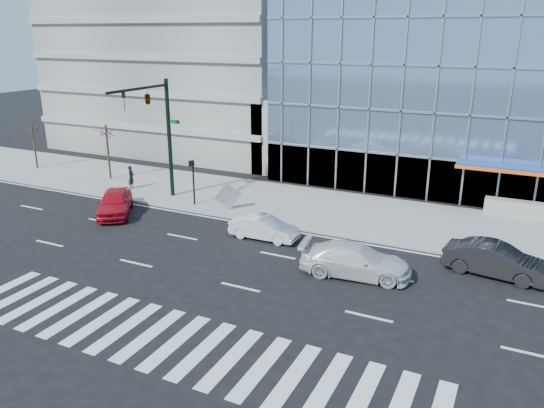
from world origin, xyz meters
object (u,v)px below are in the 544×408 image
(red_sedan, at_px, (115,202))
(traffic_signal, at_px, (154,112))
(tilted_panel, at_px, (228,196))
(white_sedan, at_px, (264,228))
(ped_signal_post, at_px, (193,175))
(white_suv, at_px, (355,260))
(dark_sedan, at_px, (496,260))
(street_tree_near, at_px, (106,132))
(pedestrian, at_px, (131,177))
(street_tree_far, at_px, (32,129))

(red_sedan, bearing_deg, traffic_signal, 36.88)
(tilted_panel, bearing_deg, white_sedan, -76.38)
(ped_signal_post, xyz_separation_m, white_suv, (12.80, -5.44, -1.38))
(dark_sedan, xyz_separation_m, tilted_panel, (-16.19, 2.61, 0.28))
(street_tree_near, xyz_separation_m, red_sedan, (5.93, -6.11, -2.98))
(traffic_signal, bearing_deg, street_tree_near, 157.29)
(white_suv, relative_size, pedestrian, 3.11)
(ped_signal_post, bearing_deg, dark_sedan, -7.74)
(red_sedan, xyz_separation_m, pedestrian, (-2.65, 4.73, 0.19))
(ped_signal_post, relative_size, street_tree_near, 0.71)
(traffic_signal, bearing_deg, street_tree_far, 168.95)
(dark_sedan, bearing_deg, pedestrian, 89.33)
(street_tree_far, xyz_separation_m, red_sedan, (13.93, -6.11, -2.64))
(dark_sedan, relative_size, tilted_panel, 3.66)
(white_suv, relative_size, dark_sedan, 1.10)
(traffic_signal, distance_m, dark_sedan, 22.08)
(street_tree_far, relative_size, pedestrian, 2.29)
(street_tree_far, xyz_separation_m, white_suv, (30.30, -8.00, -2.68))
(ped_signal_post, distance_m, red_sedan, 5.21)
(ped_signal_post, xyz_separation_m, red_sedan, (-3.57, -3.55, -1.34))
(white_sedan, relative_size, tilted_panel, 3.02)
(white_sedan, height_order, dark_sedan, dark_sedan)
(traffic_signal, relative_size, white_sedan, 2.04)
(street_tree_near, bearing_deg, red_sedan, -45.83)
(street_tree_near, distance_m, pedestrian, 4.52)
(white_suv, bearing_deg, street_tree_near, 62.48)
(ped_signal_post, relative_size, red_sedan, 0.64)
(street_tree_near, bearing_deg, dark_sedan, -10.24)
(white_sedan, relative_size, dark_sedan, 0.82)
(white_suv, relative_size, red_sedan, 1.12)
(street_tree_far, bearing_deg, white_suv, -14.79)
(street_tree_near, distance_m, white_suv, 23.89)
(ped_signal_post, xyz_separation_m, tilted_panel, (2.61, 0.06, -1.08))
(traffic_signal, relative_size, ped_signal_post, 2.67)
(traffic_signal, relative_size, pedestrian, 4.74)
(ped_signal_post, relative_size, pedestrian, 1.78)
(red_sedan, height_order, tilted_panel, tilted_panel)
(ped_signal_post, distance_m, white_suv, 13.98)
(white_suv, bearing_deg, ped_signal_post, 59.18)
(white_suv, xyz_separation_m, white_sedan, (-6.00, 2.30, -0.12))
(pedestrian, bearing_deg, street_tree_near, 51.70)
(white_suv, bearing_deg, dark_sedan, -72.07)
(street_tree_near, bearing_deg, street_tree_far, 180.00)
(street_tree_near, xyz_separation_m, street_tree_far, (-8.00, 0.00, -0.33))
(white_suv, height_order, pedestrian, pedestrian)
(ped_signal_post, xyz_separation_m, street_tree_far, (-17.50, 2.56, 1.30))
(tilted_panel, bearing_deg, ped_signal_post, 142.23)
(red_sedan, bearing_deg, dark_sedan, -31.96)
(ped_signal_post, height_order, street_tree_near, street_tree_near)
(white_sedan, distance_m, red_sedan, 10.38)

